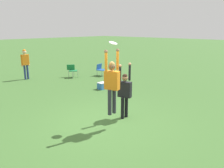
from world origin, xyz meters
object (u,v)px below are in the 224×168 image
object	(u,v)px
person_jumping	(112,81)
person_spectator_near	(25,61)
frisbee	(113,43)
camping_chair_1	(72,70)
person_defending	(125,90)
camping_chair_0	(101,69)
cooler_box	(102,86)

from	to	relation	value
person_jumping	person_spectator_near	size ratio (longest dim) A/B	1.08
frisbee	person_spectator_near	world-z (taller)	frisbee
camping_chair_1	person_defending	bearing A→B (deg)	107.15
camping_chair_0	person_spectator_near	world-z (taller)	person_spectator_near
person_defending	camping_chair_0	size ratio (longest dim) A/B	2.50
person_jumping	cooler_box	bearing A→B (deg)	-57.13
person_defending	camping_chair_0	world-z (taller)	person_defending
frisbee	cooler_box	world-z (taller)	frisbee
frisbee	person_spectator_near	size ratio (longest dim) A/B	0.14
person_jumping	cooler_box	xyz separation A→B (m)	(3.06, 3.56, -1.39)
camping_chair_0	camping_chair_1	distance (m)	1.90
person_spectator_near	frisbee	bearing A→B (deg)	-90.90
camping_chair_1	camping_chair_0	bearing A→B (deg)	-171.93
person_defending	frisbee	distance (m)	1.74
camping_chair_0	person_defending	bearing A→B (deg)	41.38
person_jumping	person_spectator_near	bearing A→B (deg)	-25.88
frisbee	person_jumping	bearing A→B (deg)	-141.57
person_defending	frisbee	xyz separation A→B (m)	(-0.59, 0.00, 1.63)
person_jumping	camping_chair_1	world-z (taller)	person_jumping
camping_chair_0	cooler_box	xyz separation A→B (m)	(-2.29, -2.44, -0.29)
person_defending	frisbee	size ratio (longest dim) A/B	7.22
frisbee	camping_chair_0	distance (m)	7.90
frisbee	camping_chair_0	world-z (taller)	frisbee
frisbee	person_spectator_near	distance (m)	8.53
camping_chair_1	cooler_box	size ratio (longest dim) A/B	1.94
frisbee	person_spectator_near	bearing A→B (deg)	82.67
person_defending	frisbee	bearing A→B (deg)	-106.87
person_jumping	frisbee	world-z (taller)	frisbee
person_spectator_near	cooler_box	bearing A→B (deg)	-65.67
person_defending	cooler_box	bearing A→B (deg)	130.77
person_jumping	person_defending	size ratio (longest dim) A/B	1.03
person_jumping	person_defending	bearing A→B (deg)	-90.00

